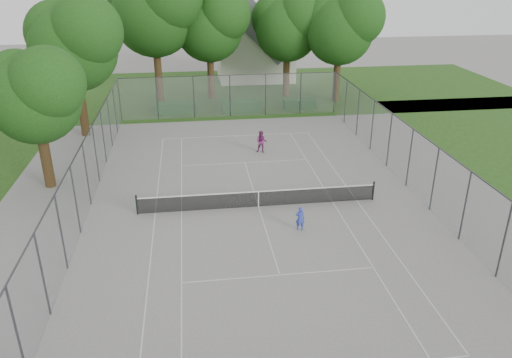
{
  "coord_description": "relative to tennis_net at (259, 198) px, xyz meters",
  "views": [
    {
      "loc": [
        -3.37,
        -23.72,
        12.24
      ],
      "look_at": [
        0.0,
        1.0,
        1.2
      ],
      "focal_mm": 35.0,
      "sensor_mm": 36.0,
      "label": 1
    }
  ],
  "objects": [
    {
      "name": "girl_player",
      "position": [
        1.67,
        -2.72,
        0.11
      ],
      "size": [
        0.5,
        0.38,
        1.24
      ],
      "primitive_type": "imported",
      "rotation": [
        0.0,
        0.0,
        2.95
      ],
      "color": "#2F3FB2",
      "rests_on": "ground"
    },
    {
      "name": "woman_player",
      "position": [
        1.35,
        8.13,
        0.26
      ],
      "size": [
        0.89,
        0.78,
        1.54
      ],
      "primitive_type": "imported",
      "rotation": [
        0.0,
        0.0,
        -0.31
      ],
      "color": "#74265D",
      "rests_on": "ground"
    },
    {
      "name": "tree_far_midleft",
      "position": [
        -1.16,
        23.29,
        6.52
      ],
      "size": [
        7.12,
        6.5,
        10.23
      ],
      "color": "#342413",
      "rests_on": "ground"
    },
    {
      "name": "tree_far_right",
      "position": [
        10.3,
        20.64,
        6.38
      ],
      "size": [
        6.98,
        6.37,
        10.03
      ],
      "color": "#342413",
      "rests_on": "ground"
    },
    {
      "name": "tree_side_front",
      "position": [
        -11.67,
        4.26,
        5.12
      ],
      "size": [
        5.71,
        5.21,
        8.21
      ],
      "color": "#342413",
      "rests_on": "ground"
    },
    {
      "name": "tennis_net",
      "position": [
        0.0,
        0.0,
        0.0
      ],
      "size": [
        12.87,
        0.1,
        1.1
      ],
      "color": "black",
      "rests_on": "ground"
    },
    {
      "name": "ground",
      "position": [
        0.0,
        0.0,
        -0.51
      ],
      "size": [
        120.0,
        120.0,
        0.0
      ],
      "primitive_type": "plane",
      "color": "slate",
      "rests_on": "ground"
    },
    {
      "name": "tree_far_left",
      "position": [
        -5.98,
        22.86,
        7.83
      ],
      "size": [
        8.44,
        7.71,
        12.14
      ],
      "color": "#342413",
      "rests_on": "ground"
    },
    {
      "name": "hedge_right",
      "position": [
        6.32,
        18.59,
        -0.08
      ],
      "size": [
        2.84,
        1.04,
        0.85
      ],
      "primitive_type": "cube",
      "color": "#164416",
      "rests_on": "ground"
    },
    {
      "name": "hedge_mid",
      "position": [
        1.0,
        18.2,
        0.01
      ],
      "size": [
        3.3,
        0.94,
        1.04
      ],
      "primitive_type": "cube",
      "color": "#164416",
      "rests_on": "ground"
    },
    {
      "name": "grass_far",
      "position": [
        0.0,
        26.0,
        -0.51
      ],
      "size": [
        60.0,
        20.0,
        0.0
      ],
      "primitive_type": "cube",
      "color": "#214413",
      "rests_on": "ground"
    },
    {
      "name": "house",
      "position": [
        4.0,
        31.01,
        3.48
      ],
      "size": [
        7.97,
        6.18,
        9.92
      ],
      "color": "beige",
      "rests_on": "ground"
    },
    {
      "name": "court_markings",
      "position": [
        0.0,
        0.0,
        -0.5
      ],
      "size": [
        11.03,
        23.83,
        0.01
      ],
      "color": "beige",
      "rests_on": "ground"
    },
    {
      "name": "tree_far_midright",
      "position": [
        6.06,
        23.19,
        6.25
      ],
      "size": [
        6.85,
        6.25,
        9.84
      ],
      "color": "#342413",
      "rests_on": "ground"
    },
    {
      "name": "hedge_left",
      "position": [
        -4.59,
        18.61,
        -0.05
      ],
      "size": [
        3.66,
        1.1,
        0.92
      ],
      "primitive_type": "cube",
      "color": "#164416",
      "rests_on": "ground"
    },
    {
      "name": "perimeter_fence",
      "position": [
        0.0,
        0.0,
        1.3
      ],
      "size": [
        18.08,
        34.08,
        3.52
      ],
      "color": "#38383D",
      "rests_on": "ground"
    },
    {
      "name": "tree_side_back",
      "position": [
        -11.2,
        13.56,
        6.48
      ],
      "size": [
        7.08,
        6.47,
        10.18
      ],
      "color": "#342413",
      "rests_on": "ground"
    }
  ]
}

